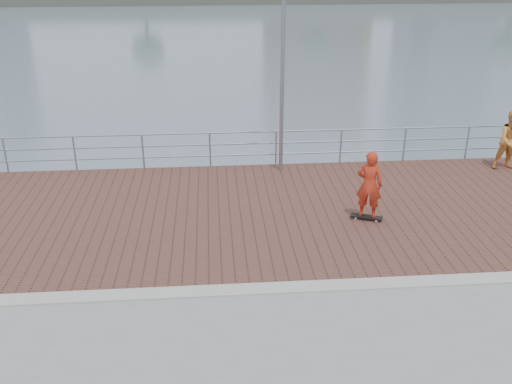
{
  "coord_description": "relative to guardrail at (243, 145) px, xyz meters",
  "views": [
    {
      "loc": [
        -0.94,
        -9.71,
        6.5
      ],
      "look_at": [
        0.0,
        2.0,
        1.3
      ],
      "focal_mm": 40.0,
      "sensor_mm": 36.0,
      "label": 1
    }
  ],
  "objects": [
    {
      "name": "bystander",
      "position": [
        8.11,
        -0.95,
        0.25
      ],
      "size": [
        0.94,
        0.76,
        1.83
      ],
      "primitive_type": "imported",
      "rotation": [
        0.0,
        0.0,
        -0.07
      ],
      "color": "gold",
      "rests_on": "brick_lane"
    },
    {
      "name": "skateboarder",
      "position": [
        2.88,
        -4.05,
        0.29
      ],
      "size": [
        0.74,
        0.62,
        1.74
      ],
      "primitive_type": "imported",
      "rotation": [
        0.0,
        0.0,
        2.76
      ],
      "color": "red",
      "rests_on": "skateboard"
    },
    {
      "name": "skateboard",
      "position": [
        2.88,
        -4.05,
        -0.6
      ],
      "size": [
        0.82,
        0.48,
        0.09
      ],
      "rotation": [
        0.0,
        0.0,
        -0.38
      ],
      "color": "black",
      "rests_on": "brick_lane"
    },
    {
      "name": "curb",
      "position": [
        -0.0,
        -7.0,
        -0.66
      ],
      "size": [
        40.0,
        0.4,
        0.06
      ],
      "primitive_type": "cube",
      "color": "#B7B5AD",
      "rests_on": "seawall"
    },
    {
      "name": "water",
      "position": [
        -0.0,
        -7.0,
        -2.69
      ],
      "size": [
        400.0,
        400.0,
        0.0
      ],
      "primitive_type": "plane",
      "color": "slate",
      "rests_on": "ground"
    },
    {
      "name": "street_lamp",
      "position": [
        1.12,
        -0.94,
        3.57
      ],
      "size": [
        0.44,
        1.27,
        6.0
      ],
      "color": "gray",
      "rests_on": "brick_lane"
    },
    {
      "name": "brick_lane",
      "position": [
        -0.0,
        -3.4,
        -0.68
      ],
      "size": [
        40.0,
        6.8,
        0.02
      ],
      "primitive_type": "cube",
      "color": "brown",
      "rests_on": "seawall"
    },
    {
      "name": "guardrail",
      "position": [
        0.0,
        0.0,
        0.0
      ],
      "size": [
        39.06,
        0.06,
        1.13
      ],
      "color": "#8C9EA8",
      "rests_on": "brick_lane"
    }
  ]
}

